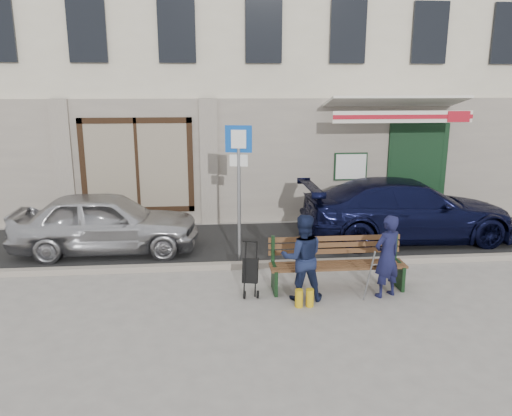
{
  "coord_description": "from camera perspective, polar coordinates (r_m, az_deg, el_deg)",
  "views": [
    {
      "loc": [
        -1.36,
        -7.8,
        3.55
      ],
      "look_at": [
        -0.5,
        1.6,
        1.2
      ],
      "focal_mm": 35.0,
      "sensor_mm": 36.0,
      "label": 1
    }
  ],
  "objects": [
    {
      "name": "ground",
      "position": [
        8.67,
        4.3,
        -10.21
      ],
      "size": [
        80.0,
        80.0,
        0.0
      ],
      "primitive_type": "plane",
      "color": "#9E9991",
      "rests_on": "ground"
    },
    {
      "name": "asphalt_lane",
      "position": [
        11.54,
        1.77,
        -3.92
      ],
      "size": [
        60.0,
        3.2,
        0.01
      ],
      "primitive_type": "cube",
      "color": "#282828",
      "rests_on": "ground"
    },
    {
      "name": "curb",
      "position": [
        10.02,
        2.89,
        -6.41
      ],
      "size": [
        60.0,
        0.18,
        0.12
      ],
      "primitive_type": "cube",
      "color": "#9E9384",
      "rests_on": "ground"
    },
    {
      "name": "building",
      "position": [
        16.37,
        -0.47,
        18.97
      ],
      "size": [
        20.0,
        8.27,
        10.0
      ],
      "color": "beige",
      "rests_on": "ground"
    },
    {
      "name": "car_silver",
      "position": [
        11.19,
        -16.74,
        -1.55
      ],
      "size": [
        3.92,
        1.58,
        1.33
      ],
      "primitive_type": "imported",
      "rotation": [
        0.0,
        0.0,
        1.57
      ],
      "color": "#B5B6BB",
      "rests_on": "ground"
    },
    {
      "name": "car_navy",
      "position": [
        12.09,
        16.87,
        -0.2
      ],
      "size": [
        4.94,
        2.04,
        1.43
      ],
      "primitive_type": "imported",
      "rotation": [
        0.0,
        0.0,
        1.58
      ],
      "color": "black",
      "rests_on": "ground"
    },
    {
      "name": "parking_sign",
      "position": [
        9.7,
        -1.98,
        4.07
      ],
      "size": [
        0.51,
        0.14,
        2.79
      ],
      "rotation": [
        0.0,
        0.0,
        -0.2
      ],
      "color": "gray",
      "rests_on": "ground"
    },
    {
      "name": "bench",
      "position": [
        8.95,
        9.01,
        -6.41
      ],
      "size": [
        2.4,
        1.17,
        0.98
      ],
      "color": "brown",
      "rests_on": "ground"
    },
    {
      "name": "man",
      "position": [
        8.75,
        14.75,
        -5.36
      ],
      "size": [
        0.62,
        0.53,
        1.44
      ],
      "primitive_type": "imported",
      "rotation": [
        0.0,
        0.0,
        3.56
      ],
      "color": "#141638",
      "rests_on": "ground"
    },
    {
      "name": "woman",
      "position": [
        8.39,
        5.31,
        -5.64
      ],
      "size": [
        0.73,
        0.58,
        1.48
      ],
      "primitive_type": "imported",
      "rotation": [
        0.0,
        0.0,
        3.12
      ],
      "color": "#161E3D",
      "rests_on": "ground"
    },
    {
      "name": "stroller",
      "position": [
        8.65,
        -0.66,
        -7.31
      ],
      "size": [
        0.31,
        0.41,
        0.93
      ],
      "rotation": [
        0.0,
        0.0,
        -0.22
      ],
      "color": "black",
      "rests_on": "ground"
    }
  ]
}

